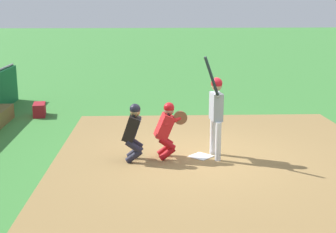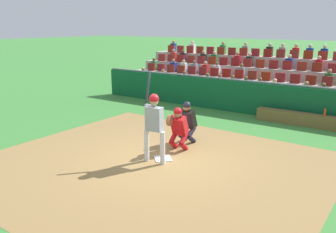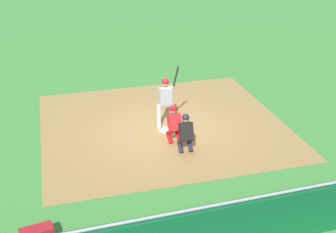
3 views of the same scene
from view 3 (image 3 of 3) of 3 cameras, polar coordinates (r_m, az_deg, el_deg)
ground_plane at (r=15.26m, az=-0.17°, el=-1.85°), size 160.00×160.00×0.00m
infield_dirt_patch at (r=15.69m, az=-0.69°, el=-1.03°), size 8.64×7.82×0.01m
home_plate_marker at (r=15.25m, az=-0.17°, el=-1.80°), size 0.62×0.62×0.02m
batter_at_plate at (r=15.06m, az=-0.29°, el=2.55°), size 0.70×0.48×2.32m
catcher_crouching at (r=14.28m, az=0.80°, el=-0.66°), size 0.49×0.74×1.29m
home_plate_umpire at (r=13.69m, az=2.31°, el=-1.95°), size 0.48×0.48×1.30m
dugout_wall at (r=10.21m, az=9.80°, el=-13.59°), size 14.65×0.24×1.36m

